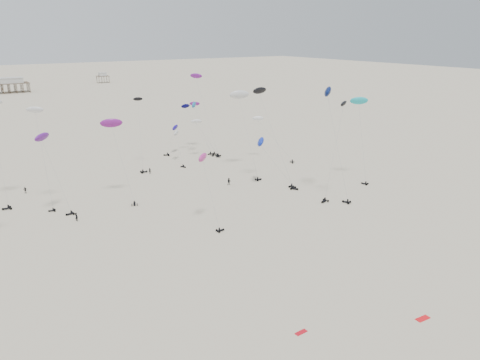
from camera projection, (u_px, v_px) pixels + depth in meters
ground_plane at (94, 128)px, 195.35m from camera, size 900.00×900.00×0.00m
pavilion_main at (12, 86)px, 308.85m from camera, size 21.00×13.00×9.80m
pavilion_small at (103, 78)px, 369.38m from camera, size 9.00×7.00×8.00m
rig_0 at (178, 140)px, 142.55m from camera, size 4.64×11.39×11.33m
rig_2 at (334, 150)px, 108.57m from camera, size 8.54×3.85×23.54m
rig_3 at (270, 133)px, 145.60m from camera, size 7.71×14.43×16.86m
rig_4 at (267, 113)px, 120.71m from camera, size 6.23×13.40×25.67m
rig_5 at (201, 94)px, 152.94m from camera, size 4.11×17.44×26.97m
rig_6 at (266, 149)px, 120.78m from camera, size 7.64×13.48×14.02m
rig_7 at (207, 174)px, 95.71m from camera, size 3.85×10.01×15.07m
rig_8 at (360, 114)px, 124.17m from camera, size 6.96×10.60×22.27m
rig_9 at (173, 134)px, 152.76m from camera, size 7.74×5.46×9.63m
rig_11 at (141, 141)px, 134.74m from camera, size 5.96×11.48×21.07m
rig_12 at (38, 131)px, 104.35m from camera, size 4.17×9.91×22.81m
rig_13 at (197, 114)px, 151.74m from camera, size 5.63×8.59×16.93m
rig_14 at (241, 103)px, 132.89m from camera, size 7.47×17.11×24.72m
rig_15 at (330, 107)px, 111.08m from camera, size 5.57×14.31×26.58m
rig_16 at (115, 137)px, 110.34m from camera, size 5.56×12.88×19.72m
rig_17 at (48, 152)px, 100.11m from camera, size 6.47×7.50×18.17m
rig_18 at (203, 125)px, 155.94m from camera, size 3.74×15.90×18.98m
rig_19 at (204, 133)px, 149.01m from camera, size 8.28×6.37×12.55m
rig_20 at (195, 123)px, 153.14m from camera, size 5.92×13.47×18.43m
spectator_0 at (77, 221)px, 99.33m from camera, size 0.91×0.99×2.25m
spectator_1 at (229, 185)px, 122.70m from camera, size 1.28×1.08×2.26m
spectator_2 at (26, 193)px, 116.48m from camera, size 1.27×0.90×1.95m
spectator_3 at (150, 173)px, 132.67m from camera, size 0.86×0.79×1.96m
grounded_kite_a at (423, 319)px, 65.44m from camera, size 2.25×1.03×0.08m
grounded_kite_b at (301, 333)px, 62.43m from camera, size 1.84×0.82×0.07m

